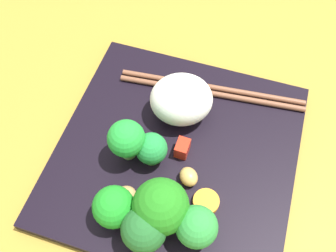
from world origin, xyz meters
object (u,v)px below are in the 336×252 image
Objects in this scene: rice_mound at (181,99)px; chopstick_pair at (211,90)px; square_plate at (176,153)px; carrot_slice_2 at (206,202)px; broccoli_floret_2 at (114,207)px.

rice_mound reaches higher than chopstick_pair.
chopstick_pair reaches higher than square_plate.
carrot_slice_2 is at bearing 96.58° from chopstick_pair.
carrot_slice_2 is at bearing 23.76° from broccoli_floret_2.
carrot_slice_2 is (5.80, -11.17, -2.60)cm from rice_mound.
broccoli_floret_2 reaches higher than chopstick_pair.
rice_mound is (-0.87, 5.53, 3.68)cm from square_plate.
rice_mound is 2.61× the size of carrot_slice_2.
square_plate is at bearing 65.96° from broccoli_floret_2.
rice_mound is 12.86cm from carrot_slice_2.
carrot_slice_2 is 15.76cm from chopstick_pair.
chopstick_pair is at bearing 77.05° from square_plate.
broccoli_floret_2 is 0.21× the size of chopstick_pair.
square_plate is 7.57cm from carrot_slice_2.
rice_mound reaches higher than broccoli_floret_2.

